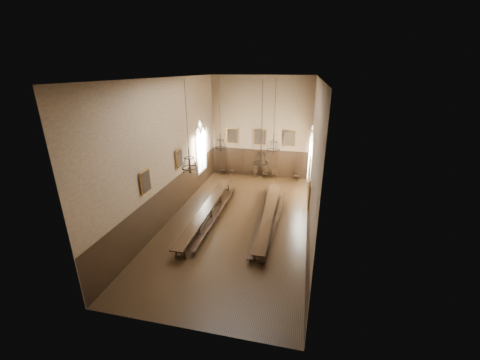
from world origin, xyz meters
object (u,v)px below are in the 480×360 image
(table_right, at_px, (269,216))
(chair_0, at_px, (223,171))
(chair_7, at_px, (296,177))
(chair_5, at_px, (274,176))
(bench_right_outer, at_px, (276,221))
(chandelier_front_left, at_px, (189,163))
(bench_right_inner, at_px, (259,218))
(chandelier_back_right, at_px, (273,146))
(bench_left_outer, at_px, (202,214))
(chandelier_back_left, at_px, (220,143))
(chair_3, at_px, (254,174))
(chair_4, at_px, (265,175))
(bench_left_inner, at_px, (218,215))
(chair_1, at_px, (232,172))
(chandelier_front_right, at_px, (261,157))
(table_left, at_px, (208,212))

(table_right, bearing_deg, chair_0, 123.52)
(chair_7, bearing_deg, chair_5, -161.66)
(bench_right_outer, bearing_deg, chandelier_front_left, -154.96)
(bench_right_inner, xyz_separation_m, chandelier_back_right, (0.50, 2.29, 4.34))
(bench_left_outer, distance_m, chair_0, 8.76)
(chandelier_back_left, bearing_deg, chair_0, 105.09)
(chair_3, xyz_separation_m, chandelier_back_left, (-1.51, -5.75, 4.17))
(bench_right_inner, distance_m, chair_3, 8.66)
(chandelier_back_left, height_order, chandelier_front_left, same)
(chair_4, bearing_deg, table_right, -82.62)
(bench_right_outer, height_order, chair_5, chair_5)
(bench_left_inner, xyz_separation_m, chandelier_back_right, (3.33, 2.41, 4.34))
(chair_1, relative_size, chandelier_back_left, 0.19)
(bench_left_outer, height_order, chandelier_front_right, chandelier_front_right)
(table_left, distance_m, chandelier_front_left, 4.69)
(table_left, xyz_separation_m, chandelier_front_left, (-0.18, -2.18, 4.15))
(bench_left_inner, xyz_separation_m, chandelier_back_left, (-0.52, 2.83, 4.21))
(bench_right_outer, bearing_deg, chair_4, 102.95)
(chair_0, height_order, chair_1, chair_1)
(bench_right_inner, height_order, chair_4, chair_4)
(chair_3, bearing_deg, chandelier_back_left, -88.80)
(chandelier_back_right, bearing_deg, chair_0, 131.04)
(bench_left_outer, xyz_separation_m, chair_1, (-0.06, 8.68, 0.02))
(chair_3, xyz_separation_m, chandelier_front_right, (2.18, -10.77, 4.80))
(chandelier_front_left, bearing_deg, chandelier_front_right, 0.55)
(bench_right_inner, bearing_deg, bench_left_inner, -177.72)
(chair_1, xyz_separation_m, chandelier_front_right, (4.32, -10.78, 4.83))
(bench_right_outer, xyz_separation_m, chandelier_back_left, (-4.47, 2.81, 4.21))
(table_left, distance_m, bench_left_outer, 0.45)
(chair_3, height_order, chandelier_back_left, chandelier_back_left)
(chair_4, xyz_separation_m, chair_5, (0.86, 0.00, -0.01))
(chandelier_back_left, bearing_deg, bench_left_outer, -101.10)
(bench_right_inner, distance_m, chair_4, 8.43)
(bench_left_inner, xyz_separation_m, chandelier_front_right, (3.17, -2.19, 4.85))
(chair_7, bearing_deg, chair_1, -162.71)
(bench_left_outer, distance_m, chair_5, 9.46)
(bench_right_outer, xyz_separation_m, chair_0, (-6.03, 8.60, 0.00))
(chandelier_front_left, xyz_separation_m, chandelier_front_right, (4.02, 0.04, 0.55))
(bench_right_inner, bearing_deg, chandelier_front_right, -81.48)
(bench_right_inner, bearing_deg, chair_3, 102.22)
(bench_right_outer, bearing_deg, table_right, 151.11)
(chair_1, relative_size, chair_3, 0.91)
(table_left, bearing_deg, chandelier_back_left, 86.99)
(chair_0, bearing_deg, table_right, -68.08)
(table_left, relative_size, chandelier_back_left, 2.12)
(table_left, xyz_separation_m, chair_4, (2.67, 8.56, -0.12))
(bench_right_outer, height_order, chair_3, chair_3)
(bench_right_outer, distance_m, chandelier_front_right, 5.38)
(chair_1, height_order, chandelier_back_left, chandelier_back_left)
(chair_0, bearing_deg, table_left, -92.37)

